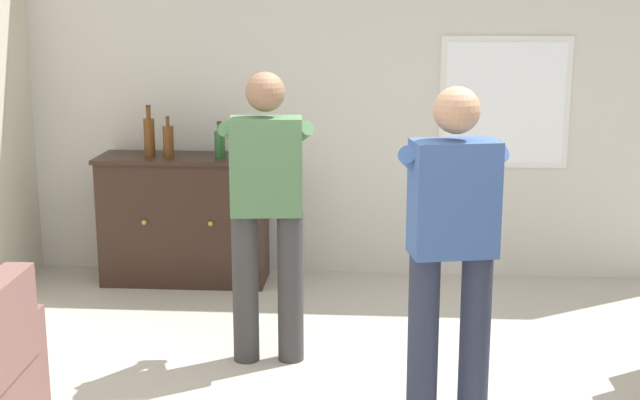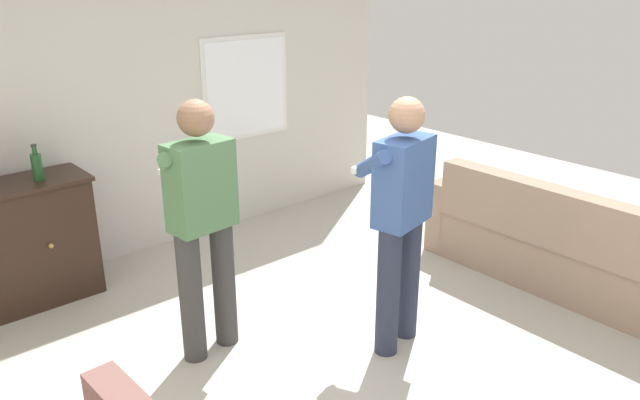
# 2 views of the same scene
# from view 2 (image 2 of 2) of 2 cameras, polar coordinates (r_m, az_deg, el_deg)

# --- Properties ---
(ground) EXTENTS (10.40, 10.40, 0.00)m
(ground) POSITION_cam_2_polar(r_m,az_deg,el_deg) (4.07, 3.98, -15.55)
(ground) COLOR #B2ADA3
(wall_back_with_window) EXTENTS (5.20, 0.15, 2.80)m
(wall_back_with_window) POSITION_cam_2_polar(r_m,az_deg,el_deg) (5.59, -15.26, 9.59)
(wall_back_with_window) COLOR beige
(wall_back_with_window) RESTS_ON ground
(couch) EXTENTS (0.57, 2.53, 0.87)m
(couch) POSITION_cam_2_polar(r_m,az_deg,el_deg) (5.15, 22.15, -4.55)
(couch) COLOR gray
(couch) RESTS_ON ground
(sideboard_cabinet) EXTENTS (1.24, 0.49, 0.95)m
(sideboard_cabinet) POSITION_cam_2_polar(r_m,az_deg,el_deg) (5.08, -26.72, -3.96)
(sideboard_cabinet) COLOR black
(sideboard_cabinet) RESTS_ON ground
(bottle_liquor_amber) EXTENTS (0.08, 0.08, 0.27)m
(bottle_liquor_amber) POSITION_cam_2_polar(r_m,az_deg,el_deg) (4.91, -24.45, 2.85)
(bottle_liquor_amber) COLOR #1E4C23
(bottle_liquor_amber) RESTS_ON sideboard_cabinet
(person_standing_left) EXTENTS (0.56, 0.49, 1.68)m
(person_standing_left) POSITION_cam_2_polar(r_m,az_deg,el_deg) (3.91, -10.76, -1.66)
(person_standing_left) COLOR #383838
(person_standing_left) RESTS_ON ground
(person_standing_right) EXTENTS (0.55, 0.51, 1.68)m
(person_standing_right) POSITION_cam_2_polar(r_m,az_deg,el_deg) (3.95, 7.35, -1.26)
(person_standing_right) COLOR #282D42
(person_standing_right) RESTS_ON ground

